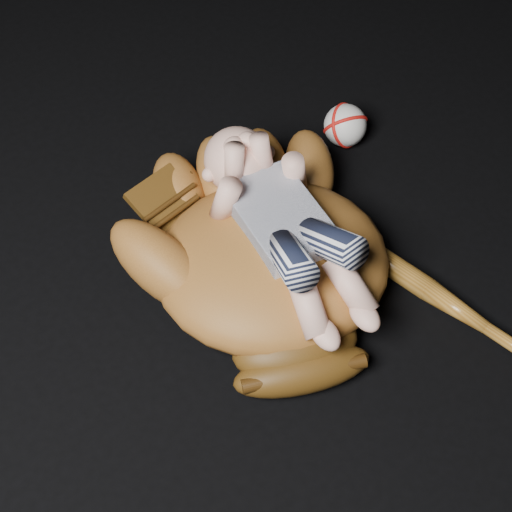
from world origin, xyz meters
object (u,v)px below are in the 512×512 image
(baseball_glove, at_px, (272,255))
(baseball_bat, at_px, (440,297))
(newborn_baby, at_px, (290,228))
(baseball, at_px, (345,125))

(baseball_glove, relative_size, baseball_bat, 1.27)
(baseball_glove, xyz_separation_m, newborn_baby, (0.02, -0.01, 0.06))
(newborn_baby, distance_m, baseball, 0.36)
(baseball_glove, bearing_deg, newborn_baby, -5.64)
(baseball_bat, bearing_deg, newborn_baby, 134.57)
(baseball, bearing_deg, newborn_baby, -145.07)
(newborn_baby, bearing_deg, baseball_bat, -37.25)
(newborn_baby, xyz_separation_m, baseball_bat, (0.17, -0.17, -0.12))
(baseball_bat, relative_size, baseball, 5.12)
(baseball_bat, distance_m, baseball, 0.38)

